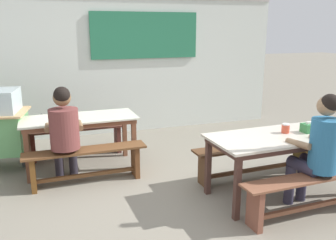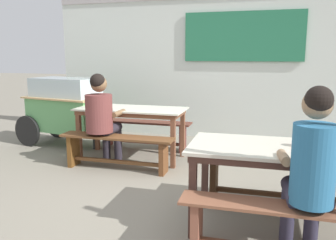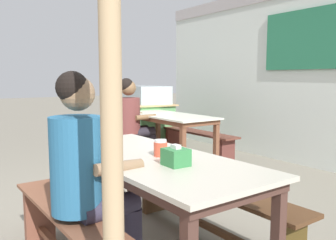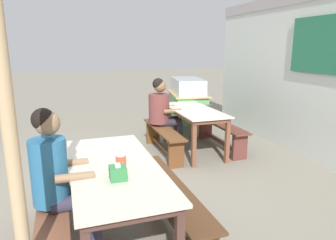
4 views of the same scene
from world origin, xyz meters
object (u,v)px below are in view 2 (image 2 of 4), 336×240
bench_near_back (289,177)px  bench_near_front (300,229)px  bench_far_front (117,147)px  person_near_front (311,167)px  food_cart (65,106)px  dining_table_near (297,157)px  person_left_back_turned (102,114)px  bench_far_back (144,131)px  dining_table_far (131,114)px  condiment_jar (303,140)px

bench_near_back → bench_near_front: same height
bench_far_front → person_near_front: size_ratio=1.17×
bench_near_back → food_cart: bearing=157.1°
person_near_front → dining_table_near: bearing=97.8°
bench_near_back → person_left_back_turned: 2.44m
bench_near_back → food_cart: food_cart is taller
bench_far_back → food_cart: (-1.31, -0.15, 0.35)m
dining_table_near → bench_far_back: bearing=135.2°
person_near_front → bench_far_back: bearing=130.4°
dining_table_far → bench_near_back: dining_table_far is taller
dining_table_far → food_cart: bearing=163.8°
food_cart → condiment_jar: bearing=-28.8°
bench_far_back → bench_near_back: (2.12, -1.59, 0.01)m
bench_far_front → person_near_front: person_near_front is taller
dining_table_far → food_cart: food_cart is taller
bench_far_front → person_left_back_turned: (-0.23, 0.06, 0.41)m
bench_near_back → bench_near_front: (0.04, -1.06, -0.01)m
bench_far_back → condiment_jar: size_ratio=13.67×
bench_far_back → person_near_front: size_ratio=1.17×
dining_table_far → bench_near_back: 2.39m
dining_table_far → bench_far_front: (0.01, -0.53, -0.35)m
dining_table_near → food_cart: bearing=150.1°
bench_far_back → bench_far_front: (0.02, -1.06, 0.00)m
bench_far_back → bench_near_back: size_ratio=0.87×
dining_table_far → dining_table_near: 2.66m
bench_near_back → food_cart: size_ratio=1.03×
dining_table_far → condiment_jar: condiment_jar is taller
bench_far_back → person_left_back_turned: 1.10m
dining_table_far → bench_near_front: bearing=-44.7°
condiment_jar → bench_far_front: bearing=155.0°
dining_table_far → bench_far_front: 0.64m
bench_near_front → condiment_jar: size_ratio=15.46×
condiment_jar → person_near_front: bearing=-87.8°
bench_near_back → bench_far_front: bearing=165.7°
bench_near_front → condiment_jar: (0.03, 0.59, 0.49)m
bench_near_back → person_left_back_turned: bearing=165.7°
dining_table_far → condiment_jar: bearing=-35.3°
dining_table_near → bench_far_front: size_ratio=1.18×
dining_table_far → bench_near_front: size_ratio=0.91×
bench_near_front → food_cart: food_cart is taller
bench_near_back → condiment_jar: (0.06, -0.47, 0.48)m
person_left_back_turned → bench_far_back: bearing=78.2°
person_near_front → bench_near_back: bearing=94.7°
bench_far_front → bench_near_front: size_ratio=0.89×
condiment_jar → bench_near_front: bearing=-92.5°
bench_near_front → bench_far_front: bearing=143.2°
bench_far_back → person_left_back_turned: person_left_back_turned is taller
person_left_back_turned → condiment_jar: 2.62m
dining_table_far → bench_near_front: (2.14, -2.12, -0.36)m
bench_near_front → person_near_front: bearing=57.9°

